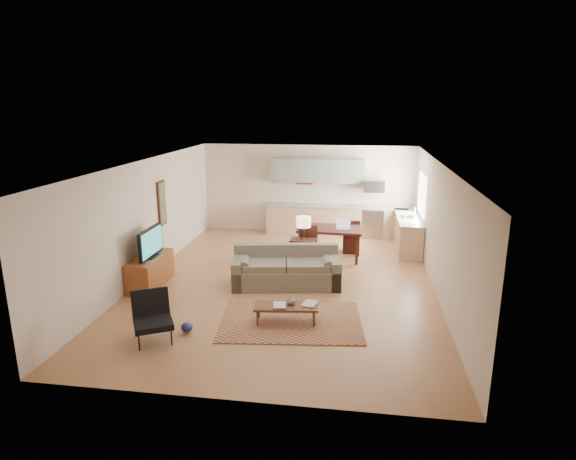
% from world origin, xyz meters
% --- Properties ---
extents(room, '(9.00, 9.00, 9.00)m').
position_xyz_m(room, '(0.00, 0.00, 1.35)').
color(room, '#A36A41').
rests_on(room, ground).
extents(kitchen_counter_back, '(4.26, 0.64, 0.92)m').
position_xyz_m(kitchen_counter_back, '(0.90, 4.18, 0.46)').
color(kitchen_counter_back, tan).
rests_on(kitchen_counter_back, ground).
extents(kitchen_counter_right, '(0.64, 2.26, 0.92)m').
position_xyz_m(kitchen_counter_right, '(2.93, 3.00, 0.46)').
color(kitchen_counter_right, tan).
rests_on(kitchen_counter_right, ground).
extents(kitchen_range, '(0.62, 0.62, 0.90)m').
position_xyz_m(kitchen_range, '(2.00, 4.18, 0.45)').
color(kitchen_range, '#A5A8AD').
rests_on(kitchen_range, ground).
extents(kitchen_microwave, '(0.62, 0.40, 0.35)m').
position_xyz_m(kitchen_microwave, '(2.00, 4.20, 1.55)').
color(kitchen_microwave, '#A5A8AD').
rests_on(kitchen_microwave, room).
extents(upper_cabinets, '(2.80, 0.34, 0.70)m').
position_xyz_m(upper_cabinets, '(0.30, 4.33, 1.95)').
color(upper_cabinets, gray).
rests_on(upper_cabinets, room).
extents(window_right, '(0.02, 1.40, 1.05)m').
position_xyz_m(window_right, '(3.23, 3.00, 1.55)').
color(window_right, white).
rests_on(window_right, room).
extents(wall_art_left, '(0.06, 0.42, 1.10)m').
position_xyz_m(wall_art_left, '(-3.21, 0.90, 1.55)').
color(wall_art_left, olive).
rests_on(wall_art_left, room).
extents(triptych, '(1.70, 0.04, 0.50)m').
position_xyz_m(triptych, '(-0.10, 4.47, 1.75)').
color(triptych, beige).
rests_on(triptych, room).
extents(rug, '(2.78, 2.07, 0.02)m').
position_xyz_m(rug, '(0.39, -1.97, 0.01)').
color(rug, brown).
rests_on(rug, floor).
extents(sofa, '(2.59, 1.44, 0.85)m').
position_xyz_m(sofa, '(0.03, -0.17, 0.43)').
color(sofa, '#675E50').
rests_on(sofa, floor).
extents(coffee_table, '(1.22, 0.60, 0.35)m').
position_xyz_m(coffee_table, '(0.30, -2.03, 0.18)').
color(coffee_table, '#512A1A').
rests_on(coffee_table, floor).
extents(book_a, '(0.32, 0.38, 0.03)m').
position_xyz_m(book_a, '(0.08, -2.10, 0.36)').
color(book_a, maroon).
rests_on(book_a, coffee_table).
extents(book_b, '(0.37, 0.42, 0.02)m').
position_xyz_m(book_b, '(0.62, -1.90, 0.36)').
color(book_b, navy).
rests_on(book_b, coffee_table).
extents(vase, '(0.17, 0.17, 0.17)m').
position_xyz_m(vase, '(0.39, -1.97, 0.44)').
color(vase, black).
rests_on(vase, coffee_table).
extents(armchair, '(0.99, 0.99, 0.83)m').
position_xyz_m(armchair, '(-1.82, -3.04, 0.42)').
color(armchair, black).
rests_on(armchair, floor).
extents(tv_credenza, '(0.55, 1.42, 0.66)m').
position_xyz_m(tv_credenza, '(-2.95, -0.58, 0.33)').
color(tv_credenza, brown).
rests_on(tv_credenza, floor).
extents(tv, '(0.11, 1.10, 0.66)m').
position_xyz_m(tv, '(-2.90, -0.58, 0.99)').
color(tv, black).
rests_on(tv, tv_credenza).
extents(console_table, '(0.64, 0.44, 0.72)m').
position_xyz_m(console_table, '(0.26, 1.07, 0.36)').
color(console_table, black).
rests_on(console_table, floor).
extents(table_lamp, '(0.42, 0.42, 0.58)m').
position_xyz_m(table_lamp, '(0.26, 1.07, 1.01)').
color(table_lamp, beige).
rests_on(table_lamp, console_table).
extents(dining_table, '(1.68, 1.02, 0.83)m').
position_xyz_m(dining_table, '(0.87, 1.87, 0.41)').
color(dining_table, black).
rests_on(dining_table, floor).
extents(dining_chair_near, '(0.49, 0.51, 1.00)m').
position_xyz_m(dining_chair_near, '(0.34, 1.19, 0.50)').
color(dining_chair_near, black).
rests_on(dining_chair_near, floor).
extents(dining_chair_far, '(0.46, 0.48, 0.92)m').
position_xyz_m(dining_chair_far, '(1.40, 2.55, 0.46)').
color(dining_chair_far, black).
rests_on(dining_chair_far, floor).
extents(laptop, '(0.35, 0.27, 0.26)m').
position_xyz_m(laptop, '(1.20, 1.76, 0.96)').
color(laptop, '#A5A8AD').
rests_on(laptop, dining_table).
extents(soap_bottle, '(0.11, 0.11, 0.19)m').
position_xyz_m(soap_bottle, '(2.83, 2.88, 1.02)').
color(soap_bottle, beige).
rests_on(soap_bottle, kitchen_counter_right).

